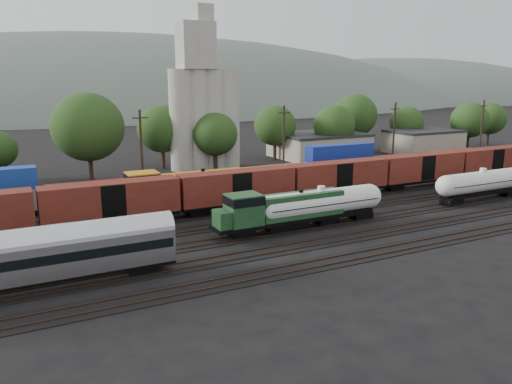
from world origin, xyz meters
name	(u,v)px	position (x,y,z in m)	size (l,w,h in m)	color
ground	(288,217)	(0.00, 0.00, 0.00)	(600.00, 600.00, 0.00)	black
tracks	(288,216)	(0.00, 0.00, 0.05)	(180.00, 33.20, 0.20)	black
green_locomotive	(278,210)	(-4.33, -5.00, 2.51)	(16.56, 2.92, 4.38)	black
tank_car_a	(321,204)	(1.23, -5.00, 2.58)	(16.49, 2.95, 4.32)	silver
tank_car_b	(482,183)	(27.47, -5.00, 2.53)	(16.19, 2.90, 4.24)	silver
passenger_coach	(33,255)	(-28.74, -10.00, 3.07)	(21.93, 2.71, 4.98)	silver
orange_locomotive	(180,187)	(-10.31, 10.00, 2.71)	(19.08, 3.18, 4.77)	black
boxcar_string	(291,182)	(3.24, 5.00, 3.12)	(153.60, 2.90, 4.20)	black
container_wall	(157,185)	(-11.92, 15.00, 2.25)	(160.00, 2.60, 5.80)	black
grain_silo	(204,107)	(3.28, 36.00, 11.26)	(13.40, 5.00, 29.00)	#A7A499
industrial_sheds	(223,154)	(6.63, 35.25, 2.56)	(119.38, 17.26, 5.10)	#9E937F
tree_band	(216,129)	(5.81, 36.63, 7.23)	(163.57, 22.06, 14.27)	black
utility_poles	(217,145)	(0.00, 22.00, 6.21)	(122.20, 0.36, 12.00)	black
distant_hills	(103,141)	(23.92, 260.00, -20.56)	(860.00, 286.00, 130.00)	#59665B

